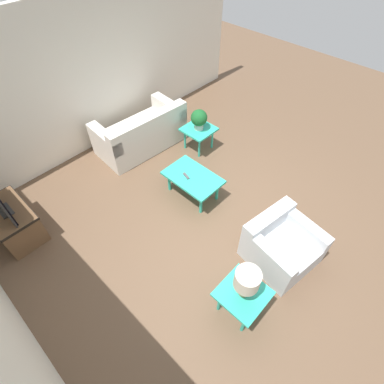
% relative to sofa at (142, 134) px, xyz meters
% --- Properties ---
extents(ground_plane, '(14.00, 14.00, 0.00)m').
position_rel_sofa_xyz_m(ground_plane, '(-2.24, 0.33, -0.32)').
color(ground_plane, brown).
extents(wall_right, '(0.12, 7.20, 2.70)m').
position_rel_sofa_xyz_m(wall_right, '(0.82, 0.33, 1.03)').
color(wall_right, silver).
rests_on(wall_right, ground_plane).
extents(sofa, '(1.01, 1.77, 0.84)m').
position_rel_sofa_xyz_m(sofa, '(0.00, 0.00, 0.00)').
color(sofa, silver).
rests_on(sofa, ground_plane).
extents(armchair, '(0.99, 1.00, 0.70)m').
position_rel_sofa_xyz_m(armchair, '(-3.39, 0.29, -0.03)').
color(armchair, silver).
rests_on(armchair, ground_plane).
extents(coffee_table, '(0.95, 0.61, 0.43)m').
position_rel_sofa_xyz_m(coffee_table, '(-1.64, 0.26, 0.07)').
color(coffee_table, '#2DB79E').
rests_on(coffee_table, ground_plane).
extents(side_table_plant, '(0.57, 0.57, 0.47)m').
position_rel_sofa_xyz_m(side_table_plant, '(-0.85, -0.75, 0.09)').
color(side_table_plant, '#2DB79E').
rests_on(side_table_plant, ground_plane).
extents(side_table_lamp, '(0.57, 0.57, 0.47)m').
position_rel_sofa_xyz_m(side_table_lamp, '(-3.46, 1.30, 0.09)').
color(side_table_lamp, '#2DB79E').
rests_on(side_table_lamp, ground_plane).
extents(tv_stand_chest, '(0.93, 0.56, 0.55)m').
position_rel_sofa_xyz_m(tv_stand_chest, '(-0.23, 2.72, -0.02)').
color(tv_stand_chest, brown).
rests_on(tv_stand_chest, ground_plane).
extents(potted_plant, '(0.31, 0.31, 0.40)m').
position_rel_sofa_xyz_m(potted_plant, '(-0.85, -0.75, 0.38)').
color(potted_plant, '#B2ADA3').
rests_on(potted_plant, side_table_plant).
extents(table_lamp, '(0.30, 0.30, 0.48)m').
position_rel_sofa_xyz_m(table_lamp, '(-3.46, 1.30, 0.49)').
color(table_lamp, '#997F4C').
rests_on(table_lamp, side_table_lamp).
extents(remote_control, '(0.16, 0.08, 0.02)m').
position_rel_sofa_xyz_m(remote_control, '(-1.56, 0.34, 0.13)').
color(remote_control, '#4C4C51').
rests_on(remote_control, coffee_table).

